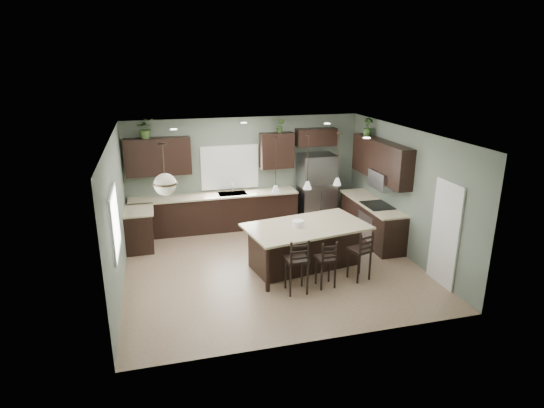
{
  "coord_description": "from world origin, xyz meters",
  "views": [
    {
      "loc": [
        -2.23,
        -8.46,
        4.2
      ],
      "look_at": [
        0.1,
        0.4,
        1.25
      ],
      "focal_mm": 30.0,
      "sensor_mm": 36.0,
      "label": 1
    }
  ],
  "objects": [
    {
      "name": "ground",
      "position": [
        0.0,
        0.0,
        0.0
      ],
      "size": [
        6.0,
        6.0,
        0.0
      ],
      "primitive_type": "plane",
      "color": "#9E8466",
      "rests_on": "ground"
    },
    {
      "name": "pantry_door",
      "position": [
        2.98,
        -1.55,
        1.02
      ],
      "size": [
        0.04,
        0.82,
        2.04
      ],
      "primitive_type": "cube",
      "color": "white",
      "rests_on": "ground"
    },
    {
      "name": "window_back",
      "position": [
        -0.4,
        2.73,
        1.55
      ],
      "size": [
        1.35,
        0.02,
        1.0
      ],
      "primitive_type": "cube",
      "color": "white",
      "rests_on": "room_shell"
    },
    {
      "name": "window_left",
      "position": [
        -2.98,
        -0.8,
        1.55
      ],
      "size": [
        0.02,
        1.1,
        1.0
      ],
      "primitive_type": "cube",
      "color": "white",
      "rests_on": "room_shell"
    },
    {
      "name": "left_return_cabs",
      "position": [
        -2.7,
        1.7,
        0.45
      ],
      "size": [
        0.6,
        0.9,
        0.9
      ],
      "primitive_type": "cube",
      "color": "black",
      "rests_on": "ground"
    },
    {
      "name": "left_return_countertop",
      "position": [
        -2.68,
        1.7,
        0.92
      ],
      "size": [
        0.66,
        0.96,
        0.04
      ],
      "primitive_type": "cube",
      "color": "beige",
      "rests_on": "left_return_cabs"
    },
    {
      "name": "back_lower_cabs",
      "position": [
        -0.85,
        2.45,
        0.45
      ],
      "size": [
        4.2,
        0.6,
        0.9
      ],
      "primitive_type": "cube",
      "color": "black",
      "rests_on": "ground"
    },
    {
      "name": "back_countertop",
      "position": [
        -0.85,
        2.43,
        0.92
      ],
      "size": [
        4.2,
        0.66,
        0.04
      ],
      "primitive_type": "cube",
      "color": "beige",
      "rests_on": "back_lower_cabs"
    },
    {
      "name": "sink_inset",
      "position": [
        -0.4,
        2.43,
        0.94
      ],
      "size": [
        0.7,
        0.45,
        0.01
      ],
      "primitive_type": "cube",
      "color": "gray",
      "rests_on": "back_countertop"
    },
    {
      "name": "faucet",
      "position": [
        -0.4,
        2.4,
        1.08
      ],
      "size": [
        0.02,
        0.02,
        0.28
      ],
      "primitive_type": "cylinder",
      "color": "silver",
      "rests_on": "back_countertop"
    },
    {
      "name": "back_upper_left",
      "position": [
        -2.15,
        2.58,
        1.95
      ],
      "size": [
        1.55,
        0.34,
        0.9
      ],
      "primitive_type": "cube",
      "color": "black",
      "rests_on": "room_shell"
    },
    {
      "name": "back_upper_right",
      "position": [
        0.8,
        2.58,
        1.95
      ],
      "size": [
        0.85,
        0.34,
        0.9
      ],
      "primitive_type": "cube",
      "color": "black",
      "rests_on": "room_shell"
    },
    {
      "name": "fridge_header",
      "position": [
        1.85,
        2.58,
        2.25
      ],
      "size": [
        1.05,
        0.34,
        0.45
      ],
      "primitive_type": "cube",
      "color": "black",
      "rests_on": "room_shell"
    },
    {
      "name": "right_lower_cabs",
      "position": [
        2.7,
        0.87,
        0.45
      ],
      "size": [
        0.6,
        2.35,
        0.9
      ],
      "primitive_type": "cube",
      "color": "black",
      "rests_on": "ground"
    },
    {
      "name": "right_countertop",
      "position": [
        2.68,
        0.87,
        0.92
      ],
      "size": [
        0.66,
        2.35,
        0.04
      ],
      "primitive_type": "cube",
      "color": "beige",
      "rests_on": "right_lower_cabs"
    },
    {
      "name": "cooktop",
      "position": [
        2.68,
        0.6,
        0.94
      ],
      "size": [
        0.58,
        0.75,
        0.02
      ],
      "primitive_type": "cube",
      "color": "black",
      "rests_on": "right_countertop"
    },
    {
      "name": "wall_oven_front",
      "position": [
        2.4,
        0.6,
        0.45
      ],
      "size": [
        0.01,
        0.72,
        0.6
      ],
      "primitive_type": "cube",
      "color": "gray",
      "rests_on": "right_lower_cabs"
    },
    {
      "name": "right_upper_cabs",
      "position": [
        2.83,
        0.87,
        1.95
      ],
      "size": [
        0.34,
        2.35,
        0.9
      ],
      "primitive_type": "cube",
      "color": "black",
      "rests_on": "room_shell"
    },
    {
      "name": "microwave",
      "position": [
        2.78,
        0.6,
        1.55
      ],
      "size": [
        0.4,
        0.75,
        0.4
      ],
      "primitive_type": "cube",
      "color": "gray",
      "rests_on": "right_upper_cabs"
    },
    {
      "name": "refrigerator",
      "position": [
        1.81,
        2.31,
        0.93
      ],
      "size": [
        0.9,
        0.74,
        1.85
      ],
      "primitive_type": "cube",
      "color": "gray",
      "rests_on": "ground"
    },
    {
      "name": "kitchen_island",
      "position": [
        0.67,
        -0.2,
        0.46
      ],
      "size": [
        2.66,
        1.8,
        0.92
      ],
      "primitive_type": "cube",
      "rotation": [
        0.0,
        0.0,
        0.18
      ],
      "color": "black",
      "rests_on": "ground"
    },
    {
      "name": "serving_dish",
      "position": [
        0.48,
        -0.23,
        0.99
      ],
      "size": [
        0.24,
        0.24,
        0.14
      ],
      "primitive_type": "cylinder",
      "color": "white",
      "rests_on": "kitchen_island"
    },
    {
      "name": "bar_stool_left",
      "position": [
        0.16,
        -1.18,
        0.55
      ],
      "size": [
        0.41,
        0.41,
        1.1
      ],
      "primitive_type": "cube",
      "rotation": [
        0.0,
        0.0,
        -0.01
      ],
      "color": "black",
      "rests_on": "ground"
    },
    {
      "name": "bar_stool_center",
      "position": [
        0.76,
        -1.11,
        0.48
      ],
      "size": [
        0.37,
        0.37,
        0.96
      ],
      "primitive_type": "cube",
      "rotation": [
        0.0,
        0.0,
        0.04
      ],
      "color": "black",
      "rests_on": "ground"
    },
    {
      "name": "bar_stool_right",
      "position": [
        1.51,
        -0.99,
        0.51
      ],
      "size": [
        0.47,
        0.47,
        1.03
      ],
      "primitive_type": "cube",
      "rotation": [
        0.0,
        0.0,
        0.28
      ],
      "color": "black",
      "rests_on": "ground"
    },
    {
      "name": "pendant_left",
      "position": [
        -0.02,
        -0.32,
        2.25
      ],
      "size": [
        0.17,
        0.17,
        1.1
      ],
      "primitive_type": null,
      "color": "white",
      "rests_on": "room_shell"
    },
    {
      "name": "pendant_center",
      "position": [
        0.67,
        -0.2,
        2.25
      ],
      "size": [
        0.17,
        0.17,
        1.1
      ],
      "primitive_type": null,
      "color": "silver",
      "rests_on": "room_shell"
    },
    {
      "name": "pendant_right",
      "position": [
        1.36,
        -0.08,
        2.25
      ],
      "size": [
        0.17,
        0.17,
        1.1
      ],
      "primitive_type": null,
      "color": "white",
      "rests_on": "room_shell"
    },
    {
      "name": "chandelier",
      "position": [
        -2.09,
        -0.41,
        2.32
      ],
      "size": [
        0.44,
        0.44,
        0.95
      ],
      "primitive_type": null,
      "color": "beige",
      "rests_on": "room_shell"
    },
    {
      "name": "plant_back_left",
      "position": [
        -2.38,
        2.55,
        2.64
      ],
      "size": [
        0.46,
        0.41,
        0.48
      ],
      "primitive_type": "imported",
      "rotation": [
        0.0,
        0.0,
        0.09
      ],
      "color": "#395726",
      "rests_on": "back_upper_left"
    },
    {
      "name": "plant_back_right",
      "position": [
        0.88,
        2.55,
        2.58
      ],
      "size": [
        0.24,
        0.22,
        0.36
      ],
      "primitive_type": "imported",
      "rotation": [
        0.0,
        0.0,
        -0.36
      ],
      "color": "#375625",
      "rests_on": "back_upper_right"
    },
    {
      "name": "plant_right_wall",
      "position": [
        2.8,
        1.57,
        2.62
      ],
      "size": [
        0.3,
        0.3,
        0.43
      ],
      "primitive_type": "imported",
      "rotation": [
        0.0,
        0.0,
        -0.26
      ],
      "color": "#355726",
      "rests_on": "right_upper_cabs"
    },
    {
      "name": "room_shell",
      "position": [
        0.0,
        0.0,
        1.7
      ],
      "size": [
        6.0,
        6.0,
        6.0
      ],
      "color": "slate",
      "rests_on": "ground"
    }
  ]
}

